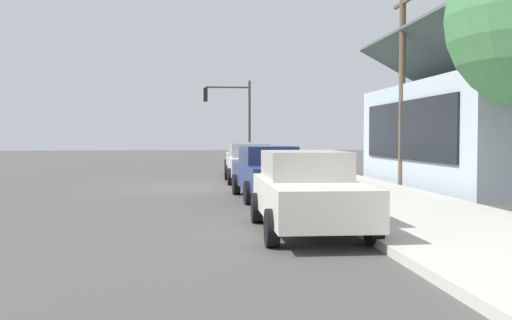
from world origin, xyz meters
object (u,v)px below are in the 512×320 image
Objects in this scene: car_silver at (250,162)px; utility_pole_wooden at (402,82)px; car_navy at (270,172)px; traffic_light_main at (232,109)px; fire_hydrant_red at (305,177)px; car_ivory at (307,191)px; car_seafoam at (244,157)px.

utility_pole_wooden is (2.65, 5.54, 3.12)m from car_silver.
car_navy is 0.90× the size of traffic_light_main.
utility_pole_wooden is (-3.79, 5.50, 3.11)m from car_navy.
car_navy is 6.60× the size of fire_hydrant_red.
fire_hydrant_red is (14.87, 1.66, -2.99)m from traffic_light_main.
car_silver is at bearing -115.60° from utility_pole_wooden.
car_silver is at bearing -160.24° from fire_hydrant_red.
car_ivory is at bearing -28.60° from utility_pole_wooden.
car_ivory is (18.80, -0.22, 0.00)m from car_seafoam.
traffic_light_main is at bearing -179.08° from car_ivory.
car_seafoam is 0.85× the size of traffic_light_main.
utility_pole_wooden is (8.66, 5.31, 3.11)m from car_seafoam.
car_silver is 0.93× the size of car_navy.
car_navy is (12.45, -0.19, 0.00)m from car_seafoam.
car_ivory is 0.89× the size of traffic_light_main.
car_seafoam is 5.32m from traffic_light_main.
car_ivory is at bearing -3.40° from car_navy.
car_ivory is at bearing 1.74° from car_seafoam.
car_navy is at bearing 0.53° from traffic_light_main.
car_ivory is 0.62× the size of utility_pole_wooden.
car_seafoam is 0.94× the size of car_navy.
car_navy is at bearing 1.53° from car_seafoam.
fire_hydrant_red is (4.29, 1.54, -0.32)m from car_silver.
car_silver is 4.57m from fire_hydrant_red.
car_silver is 12.80m from car_ivory.
car_ivory is (12.80, 0.01, 0.00)m from car_silver.
fire_hydrant_red is (10.29, 1.31, -0.32)m from car_seafoam.
car_seafoam and car_ivory have the same top height.
utility_pole_wooden is 5.52m from fire_hydrant_red.
fire_hydrant_red is (1.63, -4.00, -3.43)m from utility_pole_wooden.
fire_hydrant_red is at bearing -67.79° from utility_pole_wooden.
car_navy and car_ivory have the same top height.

